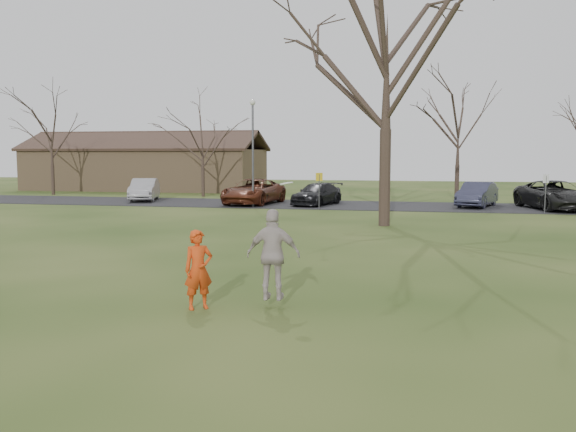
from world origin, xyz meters
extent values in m
plane|color=#1E380F|center=(0.00, 0.00, 0.00)|extent=(120.00, 120.00, 0.00)
cube|color=black|center=(0.00, 25.00, 0.02)|extent=(62.00, 6.50, 0.04)
imported|color=red|center=(-0.97, -0.19, 0.81)|extent=(0.71, 0.66, 1.62)
imported|color=#A09EA4|center=(-14.34, 25.58, 0.77)|extent=(2.80, 4.71, 1.47)
imported|color=#552414|center=(-6.53, 24.51, 0.81)|extent=(3.29, 5.86, 1.55)
imported|color=black|center=(-2.56, 24.69, 0.69)|extent=(3.01, 4.83, 1.31)
imported|color=#303248|center=(6.90, 25.37, 0.77)|extent=(2.88, 4.67, 1.45)
imported|color=black|center=(11.00, 24.46, 0.84)|extent=(4.03, 6.27, 1.61)
imported|color=#B0A29E|center=(0.50, 0.18, 1.11)|extent=(1.12, 0.52, 1.86)
cylinder|color=white|center=(0.76, 0.27, 2.55)|extent=(0.27, 0.27, 0.10)
cube|color=#8C6D4C|center=(-20.00, 38.00, 1.75)|extent=(20.00, 8.00, 3.50)
cube|color=#33231C|center=(-20.00, 35.95, 4.25)|extent=(20.60, 4.40, 1.78)
cube|color=#33231C|center=(-20.00, 40.05, 4.25)|extent=(20.60, 4.40, 1.78)
cube|color=#38281E|center=(-20.00, 38.00, 4.95)|extent=(20.60, 0.45, 0.20)
cylinder|color=#47474C|center=(-6.00, 22.50, 3.00)|extent=(0.12, 0.12, 6.00)
sphere|color=beige|center=(-6.00, 22.50, 6.10)|extent=(0.34, 0.34, 0.34)
cylinder|color=#47474C|center=(-2.00, 22.00, 1.00)|extent=(0.06, 0.06, 2.00)
cube|color=yellow|center=(-2.00, 22.00, 1.85)|extent=(0.35, 0.35, 0.45)
cylinder|color=#47474C|center=(10.00, 22.00, 1.00)|extent=(0.06, 0.06, 2.00)
cube|color=silver|center=(10.00, 22.00, 1.85)|extent=(0.35, 0.35, 0.45)
camera|label=1|loc=(3.29, -11.57, 3.15)|focal=37.54mm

